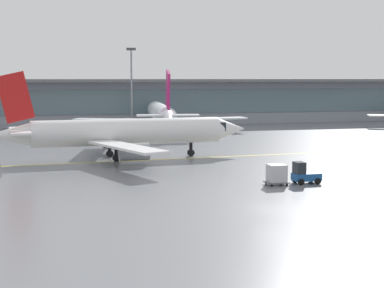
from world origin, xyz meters
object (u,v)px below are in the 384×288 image
object	(u,v)px
gate_airplane_1	(161,114)
baggage_tug	(304,174)
apron_light_mast_1	(132,85)
taxiing_regional_jet	(125,133)
cargo_dolly_lead	(277,174)

from	to	relation	value
gate_airplane_1	baggage_tug	size ratio (longest dim) A/B	12.91
gate_airplane_1	baggage_tug	distance (m)	55.00
baggage_tug	apron_light_mast_1	bearing A→B (deg)	95.28
taxiing_regional_jet	cargo_dolly_lead	world-z (taller)	taxiing_regional_jet
baggage_tug	cargo_dolly_lead	xyz separation A→B (m)	(-2.81, -0.06, 0.16)
cargo_dolly_lead	apron_light_mast_1	xyz separation A→B (m)	(-4.62, 65.46, 7.47)
apron_light_mast_1	gate_airplane_1	bearing A→B (deg)	-70.00
taxiing_regional_jet	apron_light_mast_1	xyz separation A→B (m)	(6.93, 43.98, 5.30)
gate_airplane_1	cargo_dolly_lead	distance (m)	54.94
cargo_dolly_lead	apron_light_mast_1	world-z (taller)	apron_light_mast_1
gate_airplane_1	apron_light_mast_1	size ratio (longest dim) A/B	2.17
cargo_dolly_lead	baggage_tug	bearing A→B (deg)	-0.00
baggage_tug	cargo_dolly_lead	distance (m)	2.81
taxiing_regional_jet	gate_airplane_1	bearing A→B (deg)	67.65
gate_airplane_1	taxiing_regional_jet	bearing A→B (deg)	167.84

